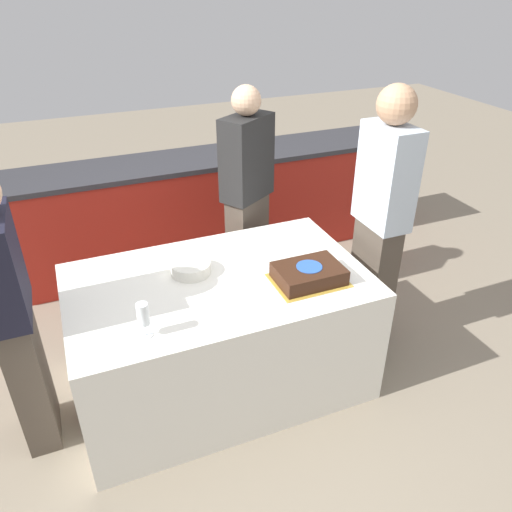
{
  "coord_description": "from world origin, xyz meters",
  "views": [
    {
      "loc": [
        -0.69,
        -2.26,
        2.3
      ],
      "look_at": [
        0.23,
        0.0,
        0.86
      ],
      "focal_mm": 35.0,
      "sensor_mm": 36.0,
      "label": 1
    }
  ],
  "objects_px": {
    "plate_stack": "(191,268)",
    "person_cutting_cake": "(247,202)",
    "cake": "(309,274)",
    "person_seated_right": "(380,222)",
    "person_seated_left": "(11,315)",
    "wine_glass": "(143,315)"
  },
  "relations": [
    {
      "from": "cake",
      "to": "wine_glass",
      "type": "relative_size",
      "value": 2.21
    },
    {
      "from": "person_cutting_cake",
      "to": "person_seated_right",
      "type": "height_order",
      "value": "person_seated_right"
    },
    {
      "from": "person_seated_left",
      "to": "person_seated_right",
      "type": "distance_m",
      "value": 2.12
    },
    {
      "from": "plate_stack",
      "to": "wine_glass",
      "type": "distance_m",
      "value": 0.59
    },
    {
      "from": "cake",
      "to": "person_seated_right",
      "type": "height_order",
      "value": "person_seated_right"
    },
    {
      "from": "person_cutting_cake",
      "to": "person_seated_left",
      "type": "bearing_deg",
      "value": -6.77
    },
    {
      "from": "cake",
      "to": "plate_stack",
      "type": "distance_m",
      "value": 0.67
    },
    {
      "from": "person_seated_right",
      "to": "cake",
      "type": "bearing_deg",
      "value": -70.84
    },
    {
      "from": "person_cutting_cake",
      "to": "person_seated_left",
      "type": "height_order",
      "value": "person_cutting_cake"
    },
    {
      "from": "cake",
      "to": "wine_glass",
      "type": "xyz_separation_m",
      "value": [
        -0.94,
        -0.13,
        0.08
      ]
    },
    {
      "from": "plate_stack",
      "to": "wine_glass",
      "type": "bearing_deg",
      "value": -127.63
    },
    {
      "from": "cake",
      "to": "person_cutting_cake",
      "type": "distance_m",
      "value": 0.94
    },
    {
      "from": "cake",
      "to": "person_seated_left",
      "type": "relative_size",
      "value": 0.26
    },
    {
      "from": "cake",
      "to": "plate_stack",
      "type": "bearing_deg",
      "value": 150.62
    },
    {
      "from": "cake",
      "to": "person_seated_left",
      "type": "distance_m",
      "value": 1.54
    },
    {
      "from": "plate_stack",
      "to": "person_cutting_cake",
      "type": "bearing_deg",
      "value": 46.22
    },
    {
      "from": "cake",
      "to": "person_seated_left",
      "type": "xyz_separation_m",
      "value": [
        -1.52,
        0.21,
        0.01
      ]
    },
    {
      "from": "person_seated_left",
      "to": "person_seated_right",
      "type": "xyz_separation_m",
      "value": [
        2.12,
        0.0,
        0.11
      ]
    },
    {
      "from": "person_cutting_cake",
      "to": "person_seated_left",
      "type": "relative_size",
      "value": 1.05
    },
    {
      "from": "person_seated_left",
      "to": "person_seated_right",
      "type": "relative_size",
      "value": 0.9
    },
    {
      "from": "person_cutting_cake",
      "to": "plate_stack",
      "type": "bearing_deg",
      "value": 13.8
    },
    {
      "from": "plate_stack",
      "to": "person_seated_right",
      "type": "relative_size",
      "value": 0.13
    }
  ]
}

